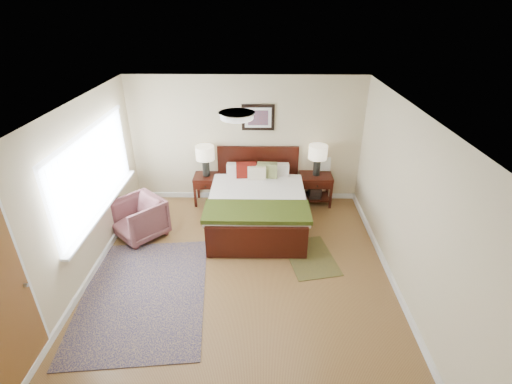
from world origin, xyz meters
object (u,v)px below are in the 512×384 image
nightstand_left (207,182)px  armchair (139,218)px  lamp_left (205,155)px  rug_persian (144,293)px  lamp_right (318,154)px  bed (257,199)px  nightstand_right (315,187)px

nightstand_left → armchair: size_ratio=0.77×
lamp_left → rug_persian: 2.92m
nightstand_left → lamp_right: lamp_right is taller
bed → nightstand_right: bearing=34.4°
lamp_left → lamp_right: bearing=0.0°
lamp_right → rug_persian: (-2.73, -2.68, -1.05)m
lamp_left → armchair: (-1.01, -1.23, -0.68)m
bed → lamp_left: (-1.02, 0.80, 0.51)m
rug_persian → armchair: bearing=101.5°
nightstand_right → lamp_right: 0.68m
bed → nightstand_left: (-1.02, 0.78, -0.05)m
nightstand_left → lamp_left: lamp_left is taller
bed → rug_persian: (-1.58, -1.88, -0.51)m
lamp_left → rug_persian: size_ratio=0.25×
bed → nightstand_right: bed is taller
bed → nightstand_right: 1.40m
armchair → nightstand_right: bearing=63.7°
armchair → rug_persian: size_ratio=0.32×
nightstand_left → nightstand_right: (2.17, 0.01, -0.10)m
lamp_right → armchair: lamp_right is taller
nightstand_left → rug_persian: size_ratio=0.25×
nightstand_right → armchair: bearing=-159.0°
bed → lamp_left: size_ratio=3.43×
bed → armchair: (-2.03, -0.43, -0.17)m
bed → armchair: 2.08m
lamp_right → lamp_left: bearing=180.0°
nightstand_right → lamp_right: bearing=90.0°
nightstand_left → lamp_right: (2.17, 0.02, 0.59)m
bed → lamp_left: 1.39m
nightstand_left → armchair: armchair is taller
nightstand_left → rug_persian: (-0.56, -2.66, -0.47)m
lamp_right → rug_persian: bearing=-135.5°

